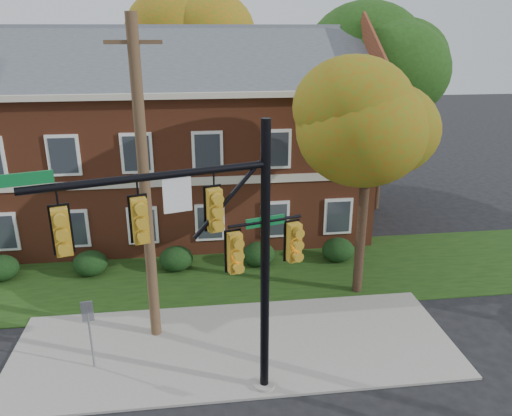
{
  "coord_description": "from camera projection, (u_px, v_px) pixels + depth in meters",
  "views": [
    {
      "loc": [
        -1.05,
        -12.52,
        9.69
      ],
      "look_at": [
        0.92,
        3.0,
        3.99
      ],
      "focal_mm": 35.0,
      "sensor_mm": 36.0,
      "label": 1
    }
  ],
  "objects": [
    {
      "name": "tree_far_rear",
      "position": [
        196.0,
        41.0,
        30.46
      ],
      "size": [
        6.84,
        6.46,
        11.52
      ],
      "color": "black",
      "rests_on": "ground"
    },
    {
      "name": "ground",
      "position": [
        238.0,
        367.0,
        15.11
      ],
      "size": [
        120.0,
        120.0,
        0.0
      ],
      "primitive_type": "plane",
      "color": "black",
      "rests_on": "ground"
    },
    {
      "name": "grass_strip",
      "position": [
        225.0,
        274.0,
        20.69
      ],
      "size": [
        30.0,
        6.0,
        0.04
      ],
      "primitive_type": "cube",
      "color": "#193811",
      "rests_on": "ground"
    },
    {
      "name": "tree_near_right",
      "position": [
        378.0,
        121.0,
        17.05
      ],
      "size": [
        4.5,
        4.25,
        8.58
      ],
      "color": "black",
      "rests_on": "ground"
    },
    {
      "name": "hedge_right",
      "position": [
        259.0,
        254.0,
        21.35
      ],
      "size": [
        1.4,
        1.26,
        1.05
      ],
      "primitive_type": "ellipsoid",
      "color": "black",
      "rests_on": "ground"
    },
    {
      "name": "sign_post",
      "position": [
        89.0,
        324.0,
        14.47
      ],
      "size": [
        0.34,
        0.09,
        2.32
      ],
      "rotation": [
        0.0,
        0.0,
        0.14
      ],
      "color": "slate",
      "rests_on": "ground"
    },
    {
      "name": "traffic_signal",
      "position": [
        213.0,
        243.0,
        12.07
      ],
      "size": [
        6.68,
        2.06,
        7.69
      ],
      "rotation": [
        0.0,
        0.0,
        0.28
      ],
      "color": "gray",
      "rests_on": "ground"
    },
    {
      "name": "hedge_far_right",
      "position": [
        338.0,
        250.0,
        21.76
      ],
      "size": [
        1.4,
        1.26,
        1.05
      ],
      "primitive_type": "ellipsoid",
      "color": "black",
      "rests_on": "ground"
    },
    {
      "name": "hedge_far_left",
      "position": [
        1.0,
        268.0,
        20.11
      ],
      "size": [
        1.4,
        1.26,
        1.05
      ],
      "primitive_type": "ellipsoid",
      "color": "black",
      "rests_on": "ground"
    },
    {
      "name": "hedge_left",
      "position": [
        90.0,
        263.0,
        20.52
      ],
      "size": [
        1.4,
        1.26,
        1.05
      ],
      "primitive_type": "ellipsoid",
      "color": "black",
      "rests_on": "ground"
    },
    {
      "name": "apartment_building",
      "position": [
        174.0,
        129.0,
        24.31
      ],
      "size": [
        18.8,
        8.8,
        9.74
      ],
      "color": "brown",
      "rests_on": "ground"
    },
    {
      "name": "sidewalk",
      "position": [
        236.0,
        346.0,
        16.03
      ],
      "size": [
        14.0,
        5.0,
        0.08
      ],
      "primitive_type": "cube",
      "color": "gray",
      "rests_on": "ground"
    },
    {
      "name": "tree_right_rear",
      "position": [
        395.0,
        59.0,
        25.37
      ],
      "size": [
        6.3,
        5.95,
        10.62
      ],
      "color": "black",
      "rests_on": "ground"
    },
    {
      "name": "utility_pole",
      "position": [
        145.0,
        189.0,
        14.92
      ],
      "size": [
        1.57,
        0.35,
        10.08
      ],
      "rotation": [
        0.0,
        0.0,
        -0.03
      ],
      "color": "brown",
      "rests_on": "ground"
    },
    {
      "name": "hedge_center",
      "position": [
        176.0,
        259.0,
        20.94
      ],
      "size": [
        1.4,
        1.26,
        1.05
      ],
      "primitive_type": "ellipsoid",
      "color": "black",
      "rests_on": "ground"
    }
  ]
}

